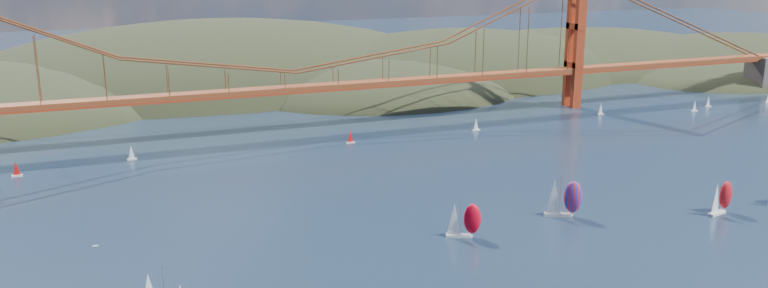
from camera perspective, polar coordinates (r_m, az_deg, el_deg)
headlands at (r=385.26m, az=-3.89°, el=2.98°), size 725.00×225.00×96.00m
bridge at (r=272.02m, az=-7.14°, el=7.60°), size 552.00×12.00×55.00m
racer_0 at (r=174.68m, az=6.03°, el=-5.73°), size 8.26×5.71×9.25m
racer_1 at (r=206.90m, az=24.27°, el=-3.71°), size 8.32×4.67×9.33m
racer_rwb at (r=192.06m, az=13.47°, el=-3.98°), size 9.32×6.78×10.47m
distant_boat_2 at (r=245.08m, az=-26.23°, el=-1.70°), size 3.00×2.00×4.70m
distant_boat_3 at (r=250.22m, az=-18.70°, el=-0.64°), size 3.00×2.00×4.70m
distant_boat_4 at (r=315.06m, az=16.19°, el=2.58°), size 3.00×2.00×4.70m
distant_boat_5 at (r=334.45m, az=22.59°, el=2.71°), size 3.00×2.00×4.70m
distant_boat_6 at (r=346.10m, az=23.47°, el=2.99°), size 3.00×2.00×4.70m
distant_boat_7 at (r=366.48m, az=27.22°, el=3.16°), size 3.00×2.00×4.70m
distant_boat_8 at (r=277.76m, az=7.03°, el=1.50°), size 3.00×2.00×4.70m
distant_boat_9 at (r=257.99m, az=-2.58°, el=0.58°), size 3.00×2.00×4.70m
gull at (r=113.52m, az=-21.13°, el=-7.24°), size 0.90×0.25×0.17m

